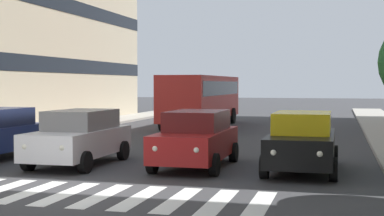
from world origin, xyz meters
name	(u,v)px	position (x,y,z in m)	size (l,w,h in m)	color
ground_plane	(66,194)	(0.00, 0.00, 0.00)	(180.00, 180.00, 0.00)	#38383A
crosswalk_markings	(66,194)	(0.00, 0.00, 0.00)	(9.45, 2.80, 0.01)	silver
car_0	(302,141)	(-5.08, -4.76, 0.89)	(2.02, 4.44, 1.72)	black
car_1	(196,138)	(-1.89, -4.79, 0.89)	(2.02, 4.44, 1.72)	maroon
car_2	(80,137)	(1.78, -4.32, 0.89)	(2.02, 4.44, 1.72)	silver
bus_behind_traffic	(202,95)	(1.78, -20.49, 1.86)	(2.78, 10.50, 3.00)	red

